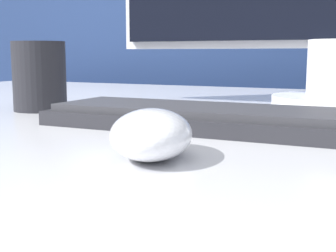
# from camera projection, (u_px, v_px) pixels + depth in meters

# --- Properties ---
(partition_panel) EXTENTS (5.00, 0.03, 1.46)m
(partition_panel) POSITION_uv_depth(u_px,v_px,m) (310.00, 98.00, 1.19)
(partition_panel) COLOR navy
(partition_panel) RESTS_ON ground_plane
(computer_mouse_near) EXTENTS (0.10, 0.12, 0.04)m
(computer_mouse_near) POSITION_uv_depth(u_px,v_px,m) (151.00, 134.00, 0.36)
(computer_mouse_near) COLOR white
(computer_mouse_near) RESTS_ON desk
(keyboard) EXTENTS (0.40, 0.12, 0.02)m
(keyboard) POSITION_uv_depth(u_px,v_px,m) (222.00, 119.00, 0.50)
(keyboard) COLOR #28282D
(keyboard) RESTS_ON desk
(mug) EXTENTS (0.07, 0.07, 0.10)m
(mug) POSITION_uv_depth(u_px,v_px,m) (39.00, 76.00, 0.66)
(mug) COLOR #232328
(mug) RESTS_ON desk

